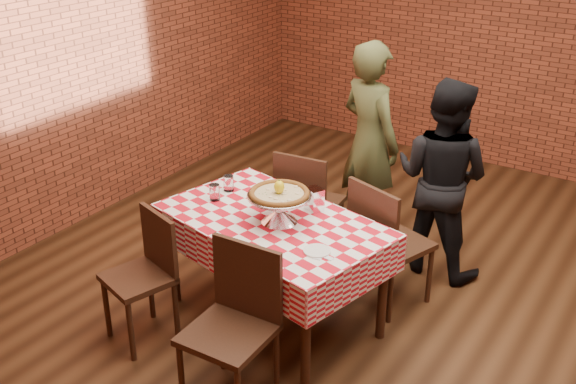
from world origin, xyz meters
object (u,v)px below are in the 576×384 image
object	(u,v)px
table	(274,270)
pizza_stand	(279,208)
water_glass_left	(215,192)
water_glass_right	(229,183)
chair_near_left	(138,281)
diner_olive	(370,142)
chair_far_right	(392,242)
condiment_caddy	(315,199)
chair_near_right	(228,332)
diner_black	(442,178)
pizza	(279,194)
chair_far_left	(310,203)

from	to	relation	value
table	pizza_stand	size ratio (longest dim) A/B	3.45
water_glass_left	water_glass_right	world-z (taller)	same
chair_near_left	diner_olive	bearing A→B (deg)	92.05
chair_far_right	condiment_caddy	bearing A→B (deg)	61.62
chair_near_right	chair_far_right	size ratio (longest dim) A/B	1.00
diner_black	condiment_caddy	bearing A→B (deg)	67.17
condiment_caddy	diner_black	size ratio (longest dim) A/B	0.10
diner_black	chair_near_right	bearing A→B (deg)	82.67
chair_near_right	chair_far_right	xyz separation A→B (m)	(0.33, 1.41, 0.00)
water_glass_right	chair_near_left	distance (m)	0.92
pizza	water_glass_right	size ratio (longest dim) A/B	3.40
water_glass_left	chair_near_right	world-z (taller)	chair_near_right
pizza	pizza_stand	bearing A→B (deg)	0.00
table	diner_black	xyz separation A→B (m)	(0.66, 1.22, 0.37)
chair_near_right	diner_olive	xyz separation A→B (m)	(-0.26, 2.21, 0.35)
pizza	chair_near_left	distance (m)	1.05
water_glass_right	condiment_caddy	xyz separation A→B (m)	(0.65, 0.07, 0.02)
pizza_stand	chair_far_right	world-z (taller)	pizza_stand
water_glass_left	diner_black	distance (m)	1.65
pizza	diner_olive	distance (m)	1.44
pizza	chair_far_left	world-z (taller)	pizza
table	diner_black	size ratio (longest dim) A/B	0.96
chair_near_right	diner_black	xyz separation A→B (m)	(0.43, 2.00, 0.28)
chair_far_left	diner_olive	bearing A→B (deg)	-115.15
diner_olive	diner_black	xyz separation A→B (m)	(0.69, -0.21, -0.07)
condiment_caddy	chair_near_right	distance (m)	1.11
pizza	water_glass_right	distance (m)	0.59
water_glass_left	table	bearing A→B (deg)	-2.25
chair_far_left	condiment_caddy	bearing A→B (deg)	117.36
table	pizza_stand	xyz separation A→B (m)	(0.05, -0.00, 0.48)
table	diner_black	bearing A→B (deg)	61.67
condiment_caddy	diner_olive	bearing A→B (deg)	125.41
pizza_stand	chair_near_left	world-z (taller)	pizza_stand
chair_near_right	chair_far_right	world-z (taller)	chair_far_right
water_glass_left	diner_black	bearing A→B (deg)	46.36
table	condiment_caddy	distance (m)	0.55
water_glass_left	condiment_caddy	xyz separation A→B (m)	(0.64, 0.24, 0.02)
chair_near_left	chair_far_left	size ratio (longest dim) A/B	0.95
diner_olive	chair_near_left	bearing A→B (deg)	97.01
pizza_stand	chair_near_left	distance (m)	1.00
water_glass_right	chair_far_right	bearing A→B (deg)	22.67
chair_near_left	chair_far_right	distance (m)	1.71
condiment_caddy	chair_near_right	xyz separation A→B (m)	(0.07, -1.04, -0.37)
chair_far_left	diner_olive	size ratio (longest dim) A/B	0.56
chair_near_left	chair_far_left	world-z (taller)	chair_far_left
condiment_caddy	diner_olive	size ratio (longest dim) A/B	0.09
pizza	diner_olive	size ratio (longest dim) A/B	0.23
water_glass_left	diner_black	size ratio (longest dim) A/B	0.07
table	water_glass_left	distance (m)	0.65
water_glass_right	diner_olive	xyz separation A→B (m)	(0.46, 1.24, -0.00)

